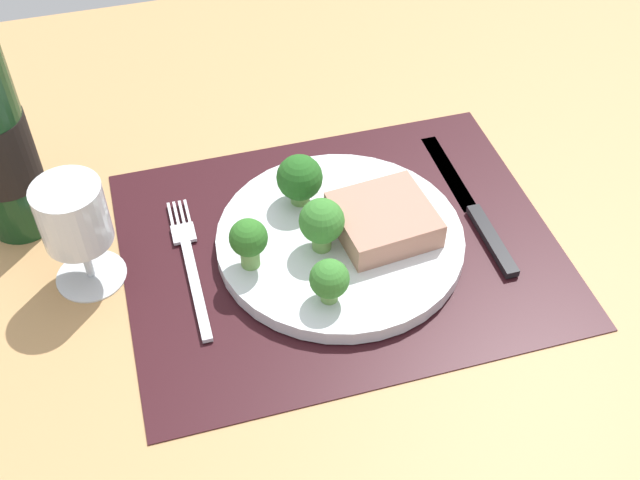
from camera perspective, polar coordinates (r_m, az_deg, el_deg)
ground_plane at (r=82.33cm, az=1.42°, el=-1.24°), size 140.00×110.00×3.00cm
placemat at (r=81.12cm, az=1.44°, el=-0.46°), size 43.88×34.80×0.30cm
plate at (r=80.43cm, az=1.46°, el=0.01°), size 25.25×25.25×1.60cm
steak at (r=79.51cm, az=4.62°, el=1.48°), size 10.26×9.88×2.93cm
broccoli_near_steak at (r=76.15cm, az=0.13°, el=1.28°), size 4.50×4.50×5.91cm
broccoli_center at (r=72.17cm, az=0.69°, el=-2.89°), size 3.76×3.76×4.72cm
broccoli_back_left at (r=74.92cm, az=-5.19°, el=-0.01°), size 3.74×3.74×5.58cm
broccoli_near_fork at (r=81.23cm, az=-1.49°, el=4.48°), size 4.82×4.82×5.71cm
fork at (r=79.99cm, az=-9.36°, el=-1.70°), size 2.40×19.20×0.50cm
knife at (r=85.63cm, az=11.12°, el=2.02°), size 1.80×23.00×0.80cm
wine_glass at (r=76.36cm, az=-17.34°, el=1.29°), size 6.96×6.96×11.84cm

